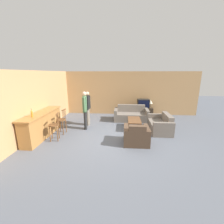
{
  "coord_description": "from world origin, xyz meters",
  "views": [
    {
      "loc": [
        0.29,
        -5.5,
        2.49
      ],
      "look_at": [
        -0.2,
        0.8,
        0.85
      ],
      "focal_mm": 24.0,
      "sensor_mm": 36.0,
      "label": 1
    }
  ],
  "objects_px": {
    "loveseat_right": "(161,125)",
    "tv_unit": "(143,112)",
    "armchair_near": "(136,136)",
    "coffee_table": "(134,121)",
    "bar_chair_mid": "(61,121)",
    "tv": "(143,103)",
    "person_by_window": "(88,106)",
    "bar_chair_near": "(54,127)",
    "person_by_counter": "(85,108)",
    "table_lamp": "(150,102)",
    "bottle": "(32,113)",
    "couch_far": "(131,115)"
  },
  "relations": [
    {
      "from": "loveseat_right",
      "to": "tv_unit",
      "type": "distance_m",
      "value": 2.42
    },
    {
      "from": "bar_chair_mid",
      "to": "table_lamp",
      "type": "bearing_deg",
      "value": 35.44
    },
    {
      "from": "bar_chair_mid",
      "to": "bottle",
      "type": "relative_size",
      "value": 3.59
    },
    {
      "from": "bar_chair_near",
      "to": "table_lamp",
      "type": "distance_m",
      "value": 5.51
    },
    {
      "from": "bar_chair_near",
      "to": "person_by_counter",
      "type": "relative_size",
      "value": 0.61
    },
    {
      "from": "bar_chair_near",
      "to": "couch_far",
      "type": "relative_size",
      "value": 0.58
    },
    {
      "from": "bar_chair_near",
      "to": "person_by_counter",
      "type": "height_order",
      "value": "person_by_counter"
    },
    {
      "from": "loveseat_right",
      "to": "bottle",
      "type": "distance_m",
      "value": 5.15
    },
    {
      "from": "person_by_window",
      "to": "coffee_table",
      "type": "bearing_deg",
      "value": -8.91
    },
    {
      "from": "armchair_near",
      "to": "tv_unit",
      "type": "height_order",
      "value": "armchair_near"
    },
    {
      "from": "couch_far",
      "to": "person_by_counter",
      "type": "height_order",
      "value": "person_by_counter"
    },
    {
      "from": "coffee_table",
      "to": "bottle",
      "type": "height_order",
      "value": "bottle"
    },
    {
      "from": "bar_chair_mid",
      "to": "person_by_window",
      "type": "xyz_separation_m",
      "value": [
        0.86,
        1.15,
        0.4
      ]
    },
    {
      "from": "armchair_near",
      "to": "coffee_table",
      "type": "height_order",
      "value": "armchair_near"
    },
    {
      "from": "person_by_window",
      "to": "person_by_counter",
      "type": "distance_m",
      "value": 0.57
    },
    {
      "from": "couch_far",
      "to": "loveseat_right",
      "type": "bearing_deg",
      "value": -50.72
    },
    {
      "from": "bar_chair_mid",
      "to": "loveseat_right",
      "type": "bearing_deg",
      "value": 7.83
    },
    {
      "from": "tv",
      "to": "person_by_window",
      "type": "xyz_separation_m",
      "value": [
        -2.88,
        -1.8,
        0.17
      ]
    },
    {
      "from": "bar_chair_mid",
      "to": "person_by_window",
      "type": "bearing_deg",
      "value": 53.2
    },
    {
      "from": "bottle",
      "to": "person_by_counter",
      "type": "xyz_separation_m",
      "value": [
        1.48,
        1.56,
        -0.15
      ]
    },
    {
      "from": "coffee_table",
      "to": "table_lamp",
      "type": "relative_size",
      "value": 2.38
    },
    {
      "from": "table_lamp",
      "to": "tv_unit",
      "type": "bearing_deg",
      "value": 180.0
    },
    {
      "from": "tv",
      "to": "person_by_counter",
      "type": "bearing_deg",
      "value": -140.5
    },
    {
      "from": "person_by_counter",
      "to": "tv",
      "type": "bearing_deg",
      "value": 39.5
    },
    {
      "from": "bar_chair_mid",
      "to": "tv_unit",
      "type": "distance_m",
      "value": 4.78
    },
    {
      "from": "loveseat_right",
      "to": "coffee_table",
      "type": "xyz_separation_m",
      "value": [
        -1.14,
        0.22,
        0.09
      ]
    },
    {
      "from": "couch_far",
      "to": "tv",
      "type": "height_order",
      "value": "tv"
    },
    {
      "from": "bar_chair_near",
      "to": "person_by_window",
      "type": "distance_m",
      "value": 2.04
    },
    {
      "from": "coffee_table",
      "to": "table_lamp",
      "type": "distance_m",
      "value": 2.45
    },
    {
      "from": "loveseat_right",
      "to": "bottle",
      "type": "height_order",
      "value": "bottle"
    },
    {
      "from": "bar_chair_mid",
      "to": "table_lamp",
      "type": "xyz_separation_m",
      "value": [
        4.15,
        2.95,
        0.32
      ]
    },
    {
      "from": "couch_far",
      "to": "coffee_table",
      "type": "bearing_deg",
      "value": -86.47
    },
    {
      "from": "person_by_counter",
      "to": "person_by_window",
      "type": "bearing_deg",
      "value": 91.08
    },
    {
      "from": "couch_far",
      "to": "bar_chair_mid",
      "type": "bearing_deg",
      "value": -145.44
    },
    {
      "from": "bar_chair_near",
      "to": "tv",
      "type": "relative_size",
      "value": 1.55
    },
    {
      "from": "couch_far",
      "to": "loveseat_right",
      "type": "xyz_separation_m",
      "value": [
        1.22,
        -1.49,
        -0.0
      ]
    },
    {
      "from": "bar_chair_mid",
      "to": "table_lamp",
      "type": "height_order",
      "value": "bar_chair_mid"
    },
    {
      "from": "person_by_counter",
      "to": "couch_far",
      "type": "bearing_deg",
      "value": 34.87
    },
    {
      "from": "bar_chair_near",
      "to": "bar_chair_mid",
      "type": "height_order",
      "value": "same"
    },
    {
      "from": "bar_chair_mid",
      "to": "tv",
      "type": "bearing_deg",
      "value": 38.25
    },
    {
      "from": "couch_far",
      "to": "armchair_near",
      "type": "height_order",
      "value": "couch_far"
    },
    {
      "from": "tv_unit",
      "to": "person_by_counter",
      "type": "xyz_separation_m",
      "value": [
        -2.87,
        -2.37,
        0.72
      ]
    },
    {
      "from": "loveseat_right",
      "to": "tv_unit",
      "type": "xyz_separation_m",
      "value": [
        -0.48,
        2.37,
        -0.03
      ]
    },
    {
      "from": "bar_chair_mid",
      "to": "tv",
      "type": "relative_size",
      "value": 1.55
    },
    {
      "from": "couch_far",
      "to": "loveseat_right",
      "type": "height_order",
      "value": "couch_far"
    },
    {
      "from": "coffee_table",
      "to": "table_lamp",
      "type": "xyz_separation_m",
      "value": [
        1.06,
        2.15,
        0.48
      ]
    },
    {
      "from": "table_lamp",
      "to": "person_by_window",
      "type": "bearing_deg",
      "value": -151.26
    },
    {
      "from": "tv",
      "to": "bottle",
      "type": "height_order",
      "value": "bottle"
    },
    {
      "from": "bottle",
      "to": "person_by_window",
      "type": "xyz_separation_m",
      "value": [
        1.47,
        2.13,
        -0.19
      ]
    },
    {
      "from": "tv",
      "to": "person_by_counter",
      "type": "xyz_separation_m",
      "value": [
        -2.87,
        -2.37,
        0.21
      ]
    }
  ]
}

